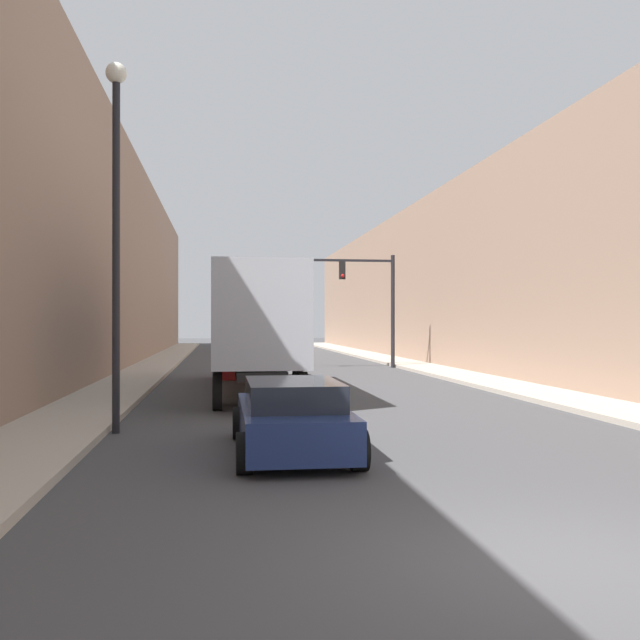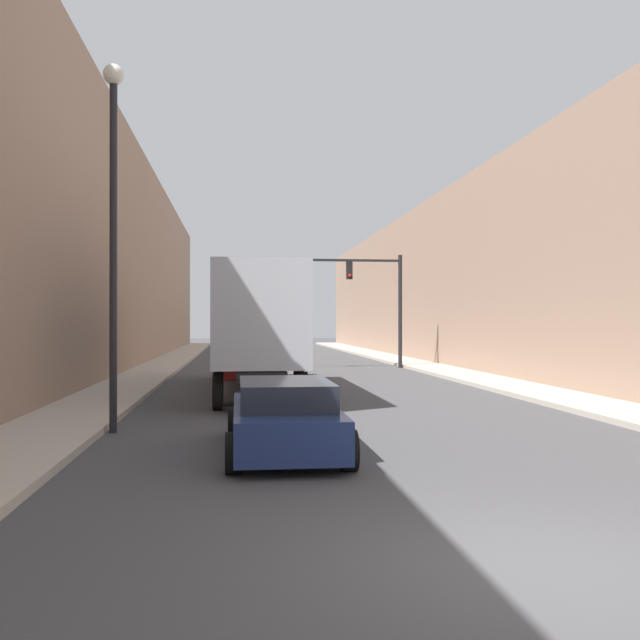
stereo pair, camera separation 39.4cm
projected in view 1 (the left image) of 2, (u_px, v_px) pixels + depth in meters
name	position (u px, v px, depth m)	size (l,w,h in m)	color
ground_plane	(568.00, 566.00, 6.76)	(200.00, 200.00, 0.00)	#424244
sidewalk_right	(413.00, 365.00, 37.39)	(2.21, 80.00, 0.15)	#B2A899
sidewalk_left	(152.00, 367.00, 35.56)	(2.21, 80.00, 0.15)	#B2A899
building_right	(488.00, 279.00, 37.97)	(6.00, 80.00, 9.26)	#997A66
building_left	(67.00, 254.00, 35.02)	(6.00, 80.00, 11.39)	#997A66
semi_truck	(252.00, 324.00, 24.06)	(2.55, 13.17, 3.94)	#B2B7C1
sedan_car	(292.00, 417.00, 12.59)	(2.03, 4.62, 1.30)	navy
traffic_signal_gantry	(353.00, 288.00, 36.22)	(8.00, 0.35, 5.78)	black
street_lamp	(116.00, 199.00, 14.86)	(0.44, 0.44, 7.75)	black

